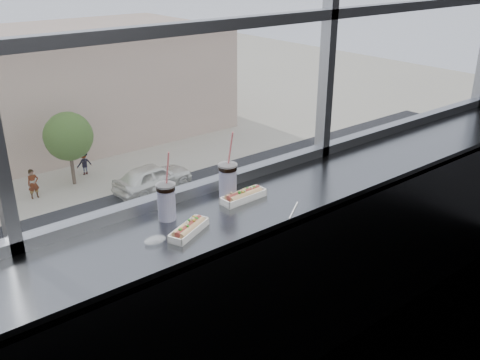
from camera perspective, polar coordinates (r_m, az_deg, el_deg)
wall_back_lower at (r=3.27m, az=-4.20°, el=-10.22°), size 6.00×0.00×6.00m
counter at (r=2.81m, az=-1.28°, el=-3.78°), size 6.00×0.55×0.06m
counter_fascia at (r=2.92m, az=1.97°, el=-14.70°), size 6.00×0.04×1.04m
hotdog_tray_left at (r=2.58m, az=-5.48°, el=-5.18°), size 0.26×0.18×0.06m
hotdog_tray_right at (r=2.90m, az=0.39°, el=-1.65°), size 0.27×0.10×0.07m
soda_cup_left at (r=2.69m, az=-7.86°, el=-2.11°), size 0.10×0.10×0.36m
soda_cup_right at (r=2.88m, az=-1.31°, el=0.03°), size 0.11×0.11×0.39m
loose_straw at (r=2.80m, az=5.74°, el=-3.21°), size 0.17×0.12×0.01m
wrapper at (r=2.52m, az=-9.06°, el=-6.33°), size 0.10×0.07×0.03m
car_far_c at (r=32.35m, az=-9.30°, el=0.75°), size 3.50×7.01×2.25m
car_near_e at (r=26.16m, az=-0.76°, el=-4.48°), size 3.59×7.20×2.31m
car_near_d at (r=23.48m, az=-12.50°, el=-8.83°), size 3.47×6.69×2.13m
pedestrian_c at (r=33.25m, az=-21.23°, el=-0.10°), size 0.95×0.71×2.14m
pedestrian_d at (r=35.85m, az=-16.32°, el=1.97°), size 0.82×0.62×1.85m
tree_right at (r=33.82m, az=-17.84°, el=4.45°), size 2.97×2.97×4.63m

